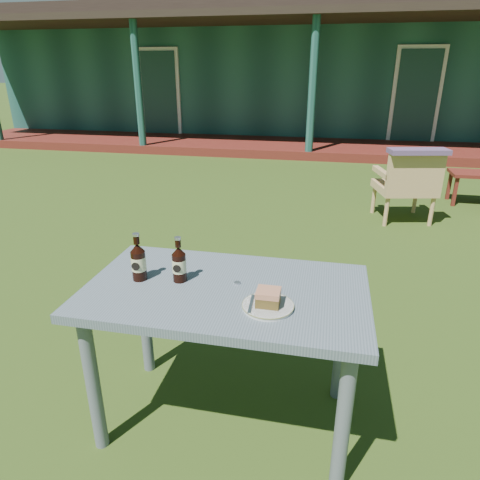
% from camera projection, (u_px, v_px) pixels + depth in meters
% --- Properties ---
extents(ground, '(80.00, 80.00, 0.00)m').
position_uv_depth(ground, '(272.00, 274.00, 3.54)').
color(ground, '#334916').
extents(pavilion, '(15.80, 8.30, 3.45)m').
position_uv_depth(pavilion, '(322.00, 67.00, 11.45)').
color(pavilion, '#1D4C44').
rests_on(pavilion, ground).
extents(cafe_table, '(1.20, 0.70, 0.72)m').
position_uv_depth(cafe_table, '(226.00, 308.00, 1.86)').
color(cafe_table, slate).
rests_on(cafe_table, ground).
extents(plate, '(0.20, 0.20, 0.01)m').
position_uv_depth(plate, '(268.00, 306.00, 1.67)').
color(plate, silver).
rests_on(plate, cafe_table).
extents(cake_slice, '(0.09, 0.09, 0.06)m').
position_uv_depth(cake_slice, '(268.00, 297.00, 1.65)').
color(cake_slice, '#503F19').
rests_on(cake_slice, plate).
extents(fork, '(0.02, 0.14, 0.00)m').
position_uv_depth(fork, '(251.00, 304.00, 1.67)').
color(fork, silver).
rests_on(fork, plate).
extents(cola_bottle_near, '(0.06, 0.06, 0.21)m').
position_uv_depth(cola_bottle_near, '(179.00, 264.00, 1.85)').
color(cola_bottle_near, black).
rests_on(cola_bottle_near, cafe_table).
extents(cola_bottle_far, '(0.06, 0.07, 0.22)m').
position_uv_depth(cola_bottle_far, '(138.00, 261.00, 1.86)').
color(cola_bottle_far, black).
rests_on(cola_bottle_far, cafe_table).
extents(bottle_cap, '(0.03, 0.03, 0.01)m').
position_uv_depth(bottle_cap, '(237.00, 283.00, 1.85)').
color(bottle_cap, silver).
rests_on(bottle_cap, cafe_table).
extents(armchair_left, '(0.68, 0.65, 0.78)m').
position_uv_depth(armchair_left, '(408.00, 183.00, 4.60)').
color(armchair_left, tan).
rests_on(armchair_left, ground).
extents(floral_throw, '(0.62, 0.33, 0.05)m').
position_uv_depth(floral_throw, '(419.00, 151.00, 4.31)').
color(floral_throw, '#5D436A').
rests_on(floral_throw, armchair_left).
extents(side_table, '(0.60, 0.40, 0.40)m').
position_uv_depth(side_table, '(476.00, 177.00, 5.24)').
color(side_table, '#5D1D16').
rests_on(side_table, ground).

